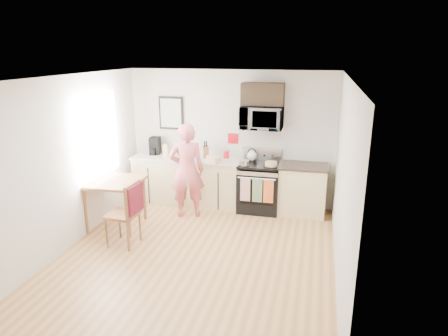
% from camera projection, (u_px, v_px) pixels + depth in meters
% --- Properties ---
extents(floor, '(4.60, 4.60, 0.00)m').
position_uv_depth(floor, '(197.00, 255.00, 5.96)').
color(floor, '#9D6E3D').
rests_on(floor, ground).
extents(back_wall, '(4.00, 0.04, 2.60)m').
position_uv_depth(back_wall, '(231.00, 138.00, 7.74)').
color(back_wall, beige).
rests_on(back_wall, floor).
extents(front_wall, '(4.00, 0.04, 2.60)m').
position_uv_depth(front_wall, '(114.00, 248.00, 3.45)').
color(front_wall, beige).
rests_on(front_wall, floor).
extents(left_wall, '(0.04, 4.60, 2.60)m').
position_uv_depth(left_wall, '(69.00, 163.00, 6.04)').
color(left_wall, beige).
rests_on(left_wall, floor).
extents(right_wall, '(0.04, 4.60, 2.60)m').
position_uv_depth(right_wall, '(343.00, 183.00, 5.14)').
color(right_wall, beige).
rests_on(right_wall, floor).
extents(ceiling, '(4.00, 4.60, 0.04)m').
position_uv_depth(ceiling, '(193.00, 77.00, 5.22)').
color(ceiling, white).
rests_on(ceiling, back_wall).
extents(window, '(0.06, 1.40, 1.50)m').
position_uv_depth(window, '(97.00, 136.00, 6.71)').
color(window, silver).
rests_on(window, left_wall).
extents(cabinet_left, '(2.10, 0.60, 0.90)m').
position_uv_depth(cabinet_left, '(188.00, 181.00, 7.88)').
color(cabinet_left, '#D0BF85').
rests_on(cabinet_left, floor).
extents(countertop_left, '(2.14, 0.64, 0.04)m').
position_uv_depth(countertop_left, '(187.00, 158.00, 7.74)').
color(countertop_left, beige).
rests_on(countertop_left, cabinet_left).
extents(cabinet_right, '(0.84, 0.60, 0.90)m').
position_uv_depth(cabinet_right, '(302.00, 190.00, 7.38)').
color(cabinet_right, '#D0BF85').
rests_on(cabinet_right, floor).
extents(countertop_right, '(0.88, 0.64, 0.04)m').
position_uv_depth(countertop_right, '(304.00, 166.00, 7.24)').
color(countertop_right, black).
rests_on(countertop_right, cabinet_right).
extents(range, '(0.76, 0.70, 1.16)m').
position_uv_depth(range, '(259.00, 188.00, 7.54)').
color(range, black).
rests_on(range, floor).
extents(microwave, '(0.76, 0.51, 0.42)m').
position_uv_depth(microwave, '(262.00, 118.00, 7.26)').
color(microwave, '#B5B5BA').
rests_on(microwave, back_wall).
extents(upper_cabinet, '(0.76, 0.35, 0.40)m').
position_uv_depth(upper_cabinet, '(263.00, 94.00, 7.18)').
color(upper_cabinet, black).
rests_on(upper_cabinet, back_wall).
extents(wall_art, '(0.50, 0.04, 0.65)m').
position_uv_depth(wall_art, '(171.00, 113.00, 7.85)').
color(wall_art, black).
rests_on(wall_art, back_wall).
extents(wall_trivet, '(0.20, 0.02, 0.20)m').
position_uv_depth(wall_trivet, '(233.00, 138.00, 7.71)').
color(wall_trivet, red).
rests_on(wall_trivet, back_wall).
extents(person, '(0.73, 0.59, 1.73)m').
position_uv_depth(person, '(187.00, 171.00, 7.16)').
color(person, '#B53139').
rests_on(person, floor).
extents(dining_table, '(0.89, 0.89, 0.84)m').
position_uv_depth(dining_table, '(115.00, 186.00, 6.74)').
color(dining_table, brown).
rests_on(dining_table, floor).
extents(chair, '(0.51, 0.46, 1.03)m').
position_uv_depth(chair, '(130.00, 206.00, 6.08)').
color(chair, brown).
rests_on(chair, floor).
extents(knife_block, '(0.15, 0.17, 0.22)m').
position_uv_depth(knife_block, '(206.00, 152.00, 7.70)').
color(knife_block, brown).
rests_on(knife_block, countertop_left).
extents(utensil_crock, '(0.11, 0.11, 0.33)m').
position_uv_depth(utensil_crock, '(226.00, 151.00, 7.67)').
color(utensil_crock, red).
rests_on(utensil_crock, countertop_left).
extents(fruit_bowl, '(0.26, 0.26, 0.09)m').
position_uv_depth(fruit_bowl, '(184.00, 155.00, 7.78)').
color(fruit_bowl, white).
rests_on(fruit_bowl, countertop_left).
extents(milk_carton, '(0.11, 0.11, 0.24)m').
position_uv_depth(milk_carton, '(165.00, 151.00, 7.77)').
color(milk_carton, '#CEB67B').
rests_on(milk_carton, countertop_left).
extents(coffee_maker, '(0.22, 0.30, 0.34)m').
position_uv_depth(coffee_maker, '(155.00, 146.00, 7.95)').
color(coffee_maker, black).
rests_on(coffee_maker, countertop_left).
extents(bread_bag, '(0.32, 0.28, 0.11)m').
position_uv_depth(bread_bag, '(214.00, 159.00, 7.41)').
color(bread_bag, tan).
rests_on(bread_bag, countertop_left).
extents(cake, '(0.26, 0.26, 0.09)m').
position_uv_depth(cake, '(271.00, 164.00, 7.19)').
color(cake, black).
rests_on(cake, range).
extents(kettle, '(0.19, 0.19, 0.24)m').
position_uv_depth(kettle, '(252.00, 155.00, 7.55)').
color(kettle, white).
rests_on(kettle, range).
extents(pot, '(0.19, 0.31, 0.09)m').
position_uv_depth(pot, '(244.00, 163.00, 7.25)').
color(pot, '#B5B5BA').
rests_on(pot, range).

